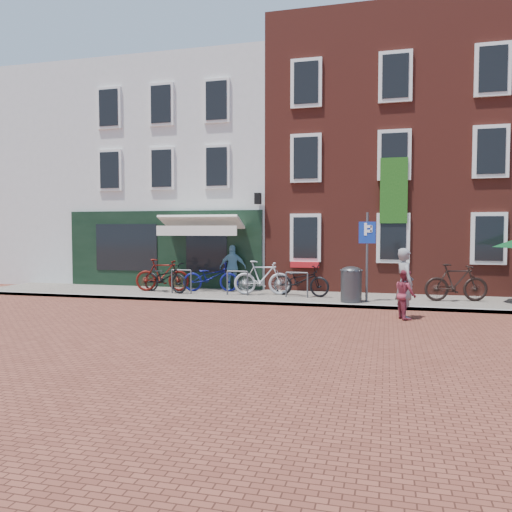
% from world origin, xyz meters
% --- Properties ---
extents(ground, '(80.00, 80.00, 0.00)m').
position_xyz_m(ground, '(0.00, 0.00, 0.00)').
color(ground, brown).
extents(sidewalk, '(24.00, 3.00, 0.10)m').
position_xyz_m(sidewalk, '(1.00, 1.50, 0.05)').
color(sidewalk, slate).
rests_on(sidewalk, ground).
extents(building_stucco, '(8.00, 8.00, 9.00)m').
position_xyz_m(building_stucco, '(-5.00, 7.00, 4.50)').
color(building_stucco, silver).
rests_on(building_stucco, ground).
extents(building_brick_mid, '(6.00, 8.00, 10.00)m').
position_xyz_m(building_brick_mid, '(2.00, 7.00, 5.00)').
color(building_brick_mid, maroon).
rests_on(building_brick_mid, ground).
extents(building_brick_right, '(6.00, 8.00, 10.00)m').
position_xyz_m(building_brick_right, '(8.00, 7.00, 5.00)').
color(building_brick_right, maroon).
rests_on(building_brick_right, ground).
extents(filler_left, '(7.00, 8.00, 9.00)m').
position_xyz_m(filler_left, '(-12.50, 7.00, 4.50)').
color(filler_left, silver).
rests_on(filler_left, ground).
extents(litter_bin, '(0.63, 0.63, 1.15)m').
position_xyz_m(litter_bin, '(2.27, 0.57, 0.70)').
color(litter_bin, '#3D3D40').
rests_on(litter_bin, sidewalk).
extents(parking_sign, '(0.50, 0.08, 2.71)m').
position_xyz_m(parking_sign, '(2.72, 0.77, 1.82)').
color(parking_sign, '#4C4C4F').
rests_on(parking_sign, sidewalk).
extents(woman, '(0.64, 0.77, 1.81)m').
position_xyz_m(woman, '(3.76, -1.38, 0.91)').
color(woman, slate).
rests_on(woman, ground).
extents(boy, '(0.67, 0.75, 1.28)m').
position_xyz_m(boy, '(3.78, -1.44, 0.64)').
color(boy, maroon).
rests_on(boy, ground).
extents(cafe_person, '(1.02, 0.58, 1.63)m').
position_xyz_m(cafe_person, '(-2.09, 2.60, 0.92)').
color(cafe_person, '#74ABC1').
rests_on(cafe_person, sidewalk).
extents(bicycle_0, '(2.08, 1.26, 1.03)m').
position_xyz_m(bicycle_0, '(-4.18, 1.36, 0.62)').
color(bicycle_0, black).
rests_on(bicycle_0, sidewalk).
extents(bicycle_1, '(1.98, 0.97, 1.15)m').
position_xyz_m(bicycle_1, '(-4.42, 1.64, 0.67)').
color(bicycle_1, '#530E09').
rests_on(bicycle_1, sidewalk).
extents(bicycle_2, '(2.06, 1.05, 1.03)m').
position_xyz_m(bicycle_2, '(-2.72, 2.00, 0.62)').
color(bicycle_2, '#0D105E').
rests_on(bicycle_2, sidewalk).
extents(bicycle_3, '(1.98, 0.92, 1.15)m').
position_xyz_m(bicycle_3, '(-0.74, 1.58, 0.67)').
color(bicycle_3, '#B2B3B5').
rests_on(bicycle_3, sidewalk).
extents(bicycle_4, '(2.07, 1.10, 1.03)m').
position_xyz_m(bicycle_4, '(0.57, 1.60, 0.62)').
color(bicycle_4, black).
rests_on(bicycle_4, sidewalk).
extents(bicycle_5, '(1.98, 0.94, 1.15)m').
position_xyz_m(bicycle_5, '(5.36, 1.54, 0.67)').
color(bicycle_5, black).
rests_on(bicycle_5, sidewalk).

